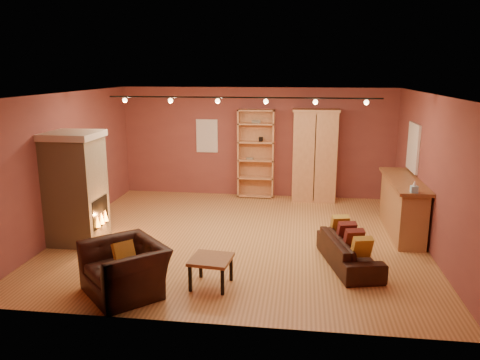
# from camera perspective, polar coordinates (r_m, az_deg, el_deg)

# --- Properties ---
(floor) EXTENTS (7.00, 7.00, 0.00)m
(floor) POSITION_cam_1_polar(r_m,az_deg,el_deg) (9.31, 0.02, -7.01)
(floor) COLOR #AD733D
(floor) RESTS_ON ground
(ceiling) EXTENTS (7.00, 7.00, 0.00)m
(ceiling) POSITION_cam_1_polar(r_m,az_deg,el_deg) (8.74, 0.02, 10.48)
(ceiling) COLOR brown
(ceiling) RESTS_ON back_wall
(back_wall) EXTENTS (7.00, 0.02, 2.80)m
(back_wall) POSITION_cam_1_polar(r_m,az_deg,el_deg) (12.10, 2.05, 4.59)
(back_wall) COLOR brown
(back_wall) RESTS_ON floor
(left_wall) EXTENTS (0.02, 6.50, 2.80)m
(left_wall) POSITION_cam_1_polar(r_m,az_deg,el_deg) (9.99, -20.31, 1.91)
(left_wall) COLOR brown
(left_wall) RESTS_ON floor
(right_wall) EXTENTS (0.02, 6.50, 2.80)m
(right_wall) POSITION_cam_1_polar(r_m,az_deg,el_deg) (9.15, 22.30, 0.76)
(right_wall) COLOR brown
(right_wall) RESTS_ON floor
(fireplace) EXTENTS (1.01, 0.98, 2.12)m
(fireplace) POSITION_cam_1_polar(r_m,az_deg,el_deg) (9.33, -19.34, -0.91)
(fireplace) COLOR tan
(fireplace) RESTS_ON floor
(back_window) EXTENTS (0.56, 0.04, 0.86)m
(back_window) POSITION_cam_1_polar(r_m,az_deg,el_deg) (12.25, -4.04, 5.39)
(back_window) COLOR white
(back_window) RESTS_ON back_wall
(bookcase) EXTENTS (0.93, 0.36, 2.26)m
(bookcase) POSITION_cam_1_polar(r_m,az_deg,el_deg) (12.02, 1.99, 3.33)
(bookcase) COLOR tan
(bookcase) RESTS_ON floor
(armoire) EXTENTS (1.13, 0.64, 2.30)m
(armoire) POSITION_cam_1_polar(r_m,az_deg,el_deg) (11.80, 9.08, 3.00)
(armoire) COLOR tan
(armoire) RESTS_ON floor
(bar_counter) EXTENTS (0.62, 2.32, 1.11)m
(bar_counter) POSITION_cam_1_polar(r_m,az_deg,el_deg) (9.98, 19.17, -2.95)
(bar_counter) COLOR tan
(bar_counter) RESTS_ON floor
(tissue_box) EXTENTS (0.11, 0.11, 0.21)m
(tissue_box) POSITION_cam_1_polar(r_m,az_deg,el_deg) (8.82, 20.48, -0.88)
(tissue_box) COLOR #91CAE8
(tissue_box) RESTS_ON bar_counter
(right_window) EXTENTS (0.05, 0.90, 1.00)m
(right_window) POSITION_cam_1_polar(r_m,az_deg,el_deg) (10.44, 20.38, 3.76)
(right_window) COLOR white
(right_window) RESTS_ON right_wall
(loveseat) EXTENTS (0.88, 1.76, 0.73)m
(loveseat) POSITION_cam_1_polar(r_m,az_deg,el_deg) (8.14, 13.19, -7.82)
(loveseat) COLOR black
(loveseat) RESTS_ON floor
(armchair) EXTENTS (1.35, 1.36, 1.02)m
(armchair) POSITION_cam_1_polar(r_m,az_deg,el_deg) (7.14, -13.90, -9.52)
(armchair) COLOR black
(armchair) RESTS_ON floor
(coffee_table) EXTENTS (0.66, 0.66, 0.45)m
(coffee_table) POSITION_cam_1_polar(r_m,az_deg,el_deg) (7.21, -3.55, -9.94)
(coffee_table) COLOR #955E36
(coffee_table) RESTS_ON floor
(track_rail) EXTENTS (5.20, 0.09, 0.13)m
(track_rail) POSITION_cam_1_polar(r_m,az_deg,el_deg) (8.94, 0.19, 9.81)
(track_rail) COLOR black
(track_rail) RESTS_ON ceiling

